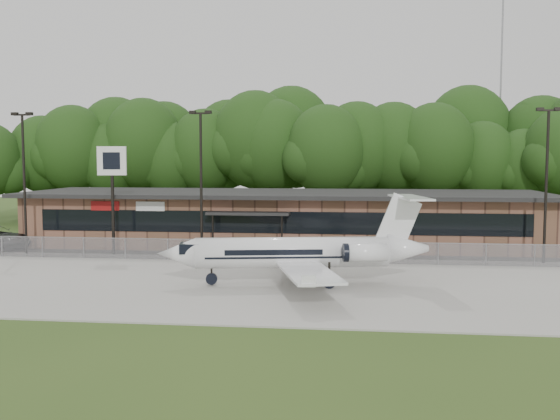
# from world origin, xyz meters

# --- Properties ---
(ground) EXTENTS (160.00, 160.00, 0.00)m
(ground) POSITION_xyz_m (0.00, 0.00, 0.00)
(ground) COLOR #2E4A1A
(ground) RESTS_ON ground
(apron) EXTENTS (64.00, 18.00, 0.08)m
(apron) POSITION_xyz_m (0.00, 8.00, 0.04)
(apron) COLOR #9E9B93
(apron) RESTS_ON ground
(parking_lot) EXTENTS (50.00, 9.00, 0.06)m
(parking_lot) POSITION_xyz_m (0.00, 19.50, 0.03)
(parking_lot) COLOR #383835
(parking_lot) RESTS_ON ground
(terminal) EXTENTS (41.00, 11.65, 4.30)m
(terminal) POSITION_xyz_m (-0.00, 23.94, 2.18)
(terminal) COLOR brown
(terminal) RESTS_ON ground
(fence) EXTENTS (46.00, 0.04, 1.52)m
(fence) POSITION_xyz_m (0.00, 15.00, 0.78)
(fence) COLOR gray
(fence) RESTS_ON ground
(treeline) EXTENTS (72.00, 12.00, 15.00)m
(treeline) POSITION_xyz_m (0.00, 42.00, 7.50)
(treeline) COLOR #1E3912
(treeline) RESTS_ON ground
(radio_mast) EXTENTS (0.20, 0.20, 25.00)m
(radio_mast) POSITION_xyz_m (22.00, 48.00, 12.50)
(radio_mast) COLOR gray
(radio_mast) RESTS_ON ground
(light_pole_left) EXTENTS (1.55, 0.30, 10.23)m
(light_pole_left) POSITION_xyz_m (-18.00, 16.50, 5.98)
(light_pole_left) COLOR black
(light_pole_left) RESTS_ON ground
(light_pole_mid) EXTENTS (1.55, 0.30, 10.23)m
(light_pole_mid) POSITION_xyz_m (-5.00, 16.50, 5.98)
(light_pole_mid) COLOR black
(light_pole_mid) RESTS_ON ground
(light_pole_right) EXTENTS (1.55, 0.30, 10.23)m
(light_pole_right) POSITION_xyz_m (18.00, 16.50, 5.98)
(light_pole_right) COLOR black
(light_pole_right) RESTS_ON ground
(business_jet) EXTENTS (14.87, 13.34, 5.01)m
(business_jet) POSITION_xyz_m (2.76, 7.68, 1.79)
(business_jet) COLOR white
(business_jet) RESTS_ON ground
(pole_sign) EXTENTS (2.06, 0.55, 7.80)m
(pole_sign) POSITION_xyz_m (-11.54, 16.80, 5.97)
(pole_sign) COLOR black
(pole_sign) RESTS_ON ground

